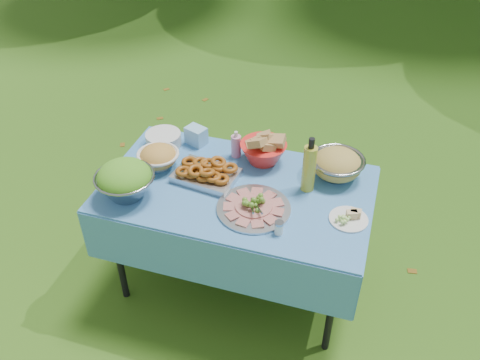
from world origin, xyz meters
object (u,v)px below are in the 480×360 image
Objects in this scene: oil_bottle at (309,164)px; salad_bowl at (125,180)px; bread_bowl at (263,148)px; pasta_bowl_steel at (337,164)px; charcuterie_platter at (254,203)px; picnic_table at (237,237)px; plate_stack at (163,139)px.

salad_bowl is at bearing -159.43° from oil_bottle.
pasta_bowl_steel is (0.43, -0.01, -0.01)m from bread_bowl.
salad_bowl is 0.81× the size of charcuterie_platter.
oil_bottle is (-0.13, -0.16, 0.08)m from pasta_bowl_steel.
bread_bowl reaches higher than charcuterie_platter.
bread_bowl is 0.35m from oil_bottle.
picnic_table is at bearing 23.58° from salad_bowl.
oil_bottle reaches higher than pasta_bowl_steel.
picnic_table is 6.81× the size of plate_stack.
salad_bowl reaches higher than plate_stack.
charcuterie_platter is at bearing -130.95° from pasta_bowl_steel.
pasta_bowl_steel is at bearing 0.21° from plate_stack.
plate_stack is 0.63m from bread_bowl.
picnic_table is 4.65× the size of salad_bowl.
salad_bowl is at bearing -172.42° from charcuterie_platter.
picnic_table is 0.55m from bread_bowl.
charcuterie_platter is 1.19× the size of oil_bottle.
pasta_bowl_steel is at bearing 51.59° from oil_bottle.
salad_bowl is at bearing -156.42° from picnic_table.
picnic_table is 0.47m from charcuterie_platter.
picnic_table is at bearing 133.49° from charcuterie_platter.
oil_bottle reaches higher than salad_bowl.
salad_bowl is at bearing -154.06° from pasta_bowl_steel.
picnic_table is 4.47× the size of oil_bottle.
pasta_bowl_steel is at bearing 49.05° from charcuterie_platter.
bread_bowl is at bearing 148.94° from oil_bottle.
oil_bottle is at bearing -128.41° from pasta_bowl_steel.
plate_stack is at bearing -178.32° from bread_bowl.
plate_stack is at bearing 149.17° from charcuterie_platter.
oil_bottle reaches higher than plate_stack.
picnic_table is 3.77× the size of charcuterie_platter.
charcuterie_platter is (-0.36, -0.42, -0.04)m from pasta_bowl_steel.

